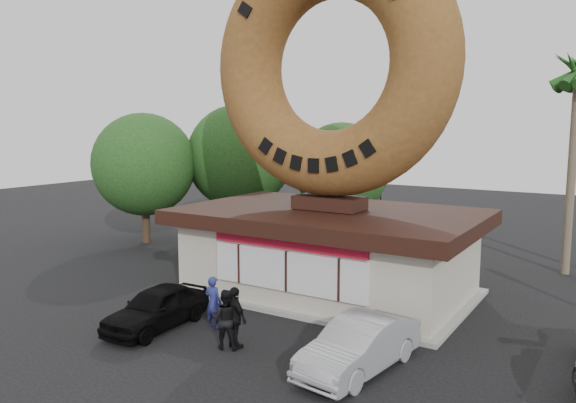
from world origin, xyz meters
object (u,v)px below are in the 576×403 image
at_px(car_black, 157,307).
at_px(giant_donut, 331,65).
at_px(person_left, 213,302).
at_px(donut_shop, 329,248).
at_px(person_right, 235,318).
at_px(car_silver, 359,345).
at_px(street_lamp, 385,162).
at_px(person_center, 226,319).

bearing_deg(car_black, giant_donut, 62.57).
bearing_deg(car_black, person_left, 28.17).
xyz_separation_m(donut_shop, giant_donut, (0.00, 0.02, 6.90)).
bearing_deg(person_right, giant_donut, -69.31).
height_order(person_right, car_silver, person_right).
bearing_deg(person_left, giant_donut, -106.08).
distance_m(street_lamp, person_left, 15.78).
bearing_deg(person_left, donut_shop, -106.12).
bearing_deg(street_lamp, donut_shop, -79.50).
distance_m(street_lamp, car_silver, 17.20).
distance_m(person_left, car_black, 1.83).
distance_m(donut_shop, car_silver, 7.04).
bearing_deg(street_lamp, giant_donut, -79.49).
xyz_separation_m(person_center, person_right, (0.21, 0.16, 0.03)).
bearing_deg(giant_donut, person_left, -104.07).
height_order(giant_donut, person_left, giant_donut).
bearing_deg(person_center, car_black, -22.61).
xyz_separation_m(person_right, car_black, (-3.13, -0.01, -0.24)).
distance_m(donut_shop, car_black, 6.99).
distance_m(donut_shop, person_left, 5.58).
height_order(giant_donut, street_lamp, giant_donut).
bearing_deg(person_center, donut_shop, -109.59).
relative_size(donut_shop, person_left, 6.54).
relative_size(street_lamp, person_left, 4.67).
relative_size(person_center, person_right, 0.97).
bearing_deg(car_silver, giant_donut, 132.23).
bearing_deg(car_black, person_right, -2.41).
height_order(giant_donut, car_silver, giant_donut).
xyz_separation_m(giant_donut, car_black, (-2.91, -6.28, -7.99)).
bearing_deg(donut_shop, person_right, -88.00).
relative_size(donut_shop, car_silver, 2.64).
height_order(giant_donut, person_center, giant_donut).
height_order(street_lamp, car_silver, street_lamp).
relative_size(person_left, car_silver, 0.40).
distance_m(street_lamp, person_right, 16.79).
relative_size(giant_donut, car_black, 2.45).
distance_m(giant_donut, car_silver, 10.58).
xyz_separation_m(donut_shop, car_silver, (3.95, -5.73, -1.07)).
height_order(person_left, car_black, person_left).
bearing_deg(car_black, donut_shop, 62.51).
height_order(car_black, car_silver, car_silver).
xyz_separation_m(street_lamp, car_silver, (5.80, -15.74, -3.78)).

